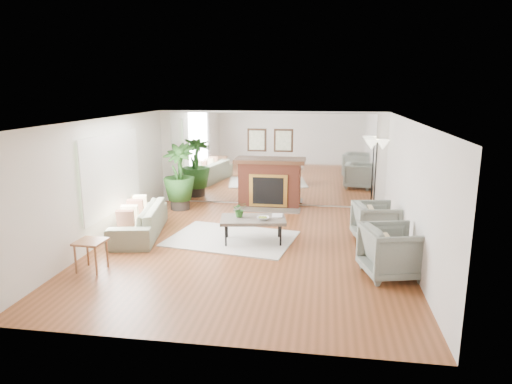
% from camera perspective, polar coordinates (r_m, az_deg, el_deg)
% --- Properties ---
extents(ground, '(7.00, 7.00, 0.00)m').
position_cam_1_polar(ground, '(9.05, -0.94, -7.04)').
color(ground, brown).
rests_on(ground, ground).
extents(wall_left, '(0.02, 7.00, 2.50)m').
position_cam_1_polar(wall_left, '(9.66, -18.75, 1.24)').
color(wall_left, silver).
rests_on(wall_left, ground).
extents(wall_right, '(0.02, 7.00, 2.50)m').
position_cam_1_polar(wall_right, '(8.73, 18.77, 0.06)').
color(wall_right, silver).
rests_on(wall_right, ground).
extents(wall_back, '(6.00, 0.02, 2.50)m').
position_cam_1_polar(wall_back, '(12.10, 1.80, 4.15)').
color(wall_back, silver).
rests_on(wall_back, ground).
extents(mirror_panel, '(5.40, 0.04, 2.40)m').
position_cam_1_polar(mirror_panel, '(12.08, 1.79, 4.14)').
color(mirror_panel, silver).
rests_on(mirror_panel, wall_back).
extents(window_panel, '(0.04, 2.40, 1.50)m').
position_cam_1_polar(window_panel, '(9.97, -17.60, 2.26)').
color(window_panel, '#B2E09E').
rests_on(window_panel, wall_left).
extents(fireplace, '(1.85, 0.83, 2.05)m').
position_cam_1_polar(fireplace, '(11.98, 1.65, 1.20)').
color(fireplace, brown).
rests_on(fireplace, ground).
extents(area_rug, '(2.78, 2.19, 0.03)m').
position_cam_1_polar(area_rug, '(9.58, -3.08, -5.84)').
color(area_rug, silver).
rests_on(area_rug, ground).
extents(coffee_table, '(1.41, 0.96, 0.52)m').
position_cam_1_polar(coffee_table, '(9.23, -0.36, -3.53)').
color(coffee_table, '#61564D').
rests_on(coffee_table, ground).
extents(sofa, '(1.26, 2.33, 0.64)m').
position_cam_1_polar(sofa, '(10.06, -14.40, -3.47)').
color(sofa, gray).
rests_on(sofa, ground).
extents(armchair_back, '(1.00, 0.98, 0.79)m').
position_cam_1_polar(armchair_back, '(9.71, 14.72, -3.63)').
color(armchair_back, gray).
rests_on(armchair_back, ground).
extents(armchair_front, '(1.15, 1.13, 0.87)m').
position_cam_1_polar(armchair_front, '(7.96, 16.73, -7.13)').
color(armchair_front, gray).
rests_on(armchair_front, ground).
extents(side_table, '(0.49, 0.49, 0.54)m').
position_cam_1_polar(side_table, '(8.35, -19.96, -6.29)').
color(side_table, '#915A3A').
rests_on(side_table, ground).
extents(potted_ficus, '(0.93, 0.93, 1.71)m').
position_cam_1_polar(potted_ficus, '(11.87, -9.59, 2.16)').
color(potted_ficus, black).
rests_on(potted_ficus, ground).
extents(floor_lamp, '(0.60, 0.33, 1.85)m').
position_cam_1_polar(floor_lamp, '(11.65, 14.87, 5.04)').
color(floor_lamp, black).
rests_on(floor_lamp, ground).
extents(tabletop_plant, '(0.34, 0.31, 0.31)m').
position_cam_1_polar(tabletop_plant, '(9.26, -2.04, -2.20)').
color(tabletop_plant, '#29561F').
rests_on(tabletop_plant, coffee_table).
extents(fruit_bowl, '(0.27, 0.27, 0.06)m').
position_cam_1_polar(fruit_bowl, '(9.09, 0.87, -3.30)').
color(fruit_bowl, '#915A3A').
rests_on(fruit_bowl, coffee_table).
extents(book, '(0.23, 0.30, 0.02)m').
position_cam_1_polar(book, '(9.35, 2.02, -2.97)').
color(book, '#915A3A').
rests_on(book, coffee_table).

